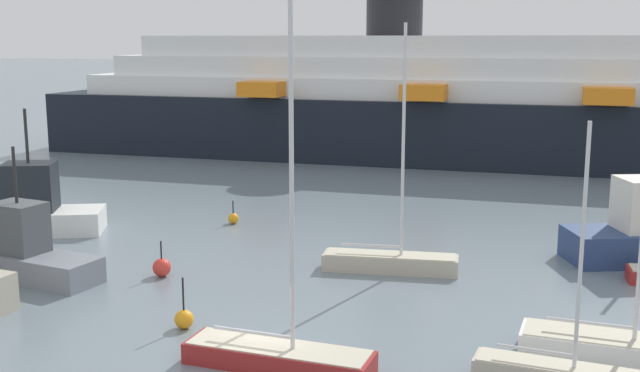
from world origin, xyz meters
TOP-DOWN VIEW (x-y plane):
  - ground_plane at (0.00, 0.00)m, footprint 600.00×600.00m
  - sailboat_2 at (2.68, 9.45)m, footprint 5.40×1.53m
  - sailboat_3 at (0.99, -0.49)m, footprint 5.54×2.02m
  - sailboat_4 at (8.60, 0.15)m, footprint 4.62×1.72m
  - sailboat_5 at (10.35, 2.48)m, footprint 5.61×2.22m
  - fishing_boat_0 at (-10.93, 5.32)m, footprint 6.47×3.25m
  - fishing_boat_1 at (-15.02, 11.57)m, footprint 7.68×4.77m
  - channel_buoy_0 at (-2.81, 1.71)m, footprint 0.61×0.61m
  - channel_buoy_1 at (-6.14, 15.66)m, footprint 0.53×0.53m
  - channel_buoy_2 at (-5.87, 6.68)m, footprint 0.72×0.72m
  - cruise_ship at (13.47, 39.48)m, footprint 85.91×17.31m

SIDE VIEW (x-z plane):
  - ground_plane at x=0.00m, z-range 0.00..0.00m
  - channel_buoy_1 at x=-6.14m, z-range -0.31..0.86m
  - channel_buoy_0 at x=-2.81m, z-range -0.52..1.17m
  - channel_buoy_2 at x=-5.87m, z-range -0.35..1.07m
  - sailboat_4 at x=8.60m, z-range -3.16..3.94m
  - sailboat_5 at x=10.35m, z-range -4.26..5.15m
  - sailboat_3 at x=0.99m, z-range -4.86..5.86m
  - sailboat_2 at x=2.68m, z-range -4.35..5.35m
  - fishing_boat_0 at x=-10.93m, z-range -1.58..3.53m
  - fishing_boat_1 at x=-15.02m, z-range -1.84..4.09m
  - cruise_ship at x=13.47m, z-range -2.50..11.08m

